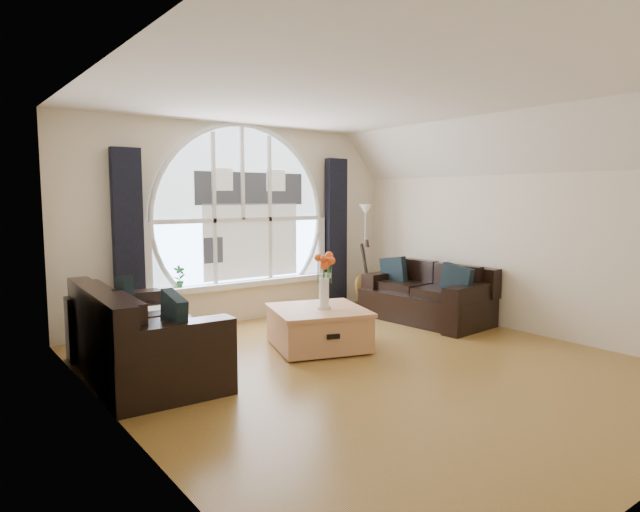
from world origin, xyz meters
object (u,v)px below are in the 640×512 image
at_px(sofa_right, 425,292).
at_px(vase_flowers, 324,274).
at_px(sofa_left, 142,335).
at_px(guitar, 362,273).
at_px(coffee_chest, 318,326).
at_px(floor_lamp, 365,256).
at_px(potted_plant, 180,276).

relative_size(sofa_right, vase_flowers, 2.50).
relative_size(sofa_left, guitar, 1.86).
relative_size(coffee_chest, floor_lamp, 0.63).
bearing_deg(floor_lamp, vase_flowers, -142.15).
height_order(coffee_chest, potted_plant, potted_plant).
height_order(sofa_left, sofa_right, sofa_left).
relative_size(floor_lamp, potted_plant, 5.53).
bearing_deg(coffee_chest, floor_lamp, 54.22).
bearing_deg(potted_plant, sofa_right, -28.27).
distance_m(sofa_right, coffee_chest, 2.01).
xyz_separation_m(floor_lamp, potted_plant, (-2.91, 0.31, -0.11)).
bearing_deg(guitar, sofa_right, -103.53).
xyz_separation_m(sofa_right, floor_lamp, (-0.00, 1.26, 0.40)).
xyz_separation_m(sofa_left, sofa_right, (3.93, -0.03, 0.00)).
xyz_separation_m(sofa_right, potted_plant, (-2.91, 1.57, 0.29)).
relative_size(sofa_left, potted_plant, 6.80).
height_order(sofa_right, coffee_chest, sofa_right).
height_order(vase_flowers, potted_plant, vase_flowers).
bearing_deg(sofa_right, vase_flowers, -177.42).
bearing_deg(sofa_left, floor_lamp, 20.20).
distance_m(sofa_left, vase_flowers, 2.05).
relative_size(sofa_right, potted_plant, 6.04).
xyz_separation_m(floor_lamp, guitar, (-0.04, 0.02, -0.27)).
relative_size(sofa_right, coffee_chest, 1.72).
height_order(sofa_right, potted_plant, potted_plant).
height_order(sofa_left, floor_lamp, floor_lamp).
relative_size(sofa_right, floor_lamp, 1.09).
distance_m(sofa_right, vase_flowers, 2.02).
bearing_deg(guitar, sofa_left, -177.36).
relative_size(coffee_chest, potted_plant, 3.51).
bearing_deg(sofa_right, potted_plant, 146.85).
height_order(guitar, potted_plant, guitar).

